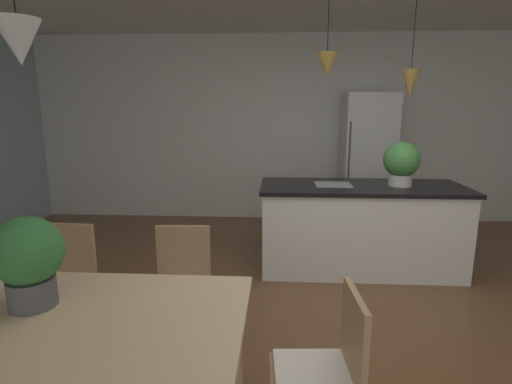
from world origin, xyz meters
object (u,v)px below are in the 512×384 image
at_px(chair_far_right, 181,286).
at_px(chair_far_left, 62,283).
at_px(kitchen_island, 360,227).
at_px(chair_kitchen_end, 324,373).
at_px(dining_table, 47,327).
at_px(refrigerator, 367,161).
at_px(potted_plant_on_table, 28,258).
at_px(potted_plant_on_island, 402,162).

distance_m(chair_far_right, chair_far_left, 0.84).
distance_m(chair_far_left, kitchen_island, 2.81).
bearing_deg(chair_kitchen_end, dining_table, -179.86).
bearing_deg(refrigerator, dining_table, -120.20).
bearing_deg(dining_table, chair_kitchen_end, 0.14).
xyz_separation_m(chair_kitchen_end, chair_far_left, (-1.73, 0.86, 0.00)).
height_order(chair_far_right, chair_far_left, same).
height_order(chair_far_right, potted_plant_on_table, potted_plant_on_table).
height_order(refrigerator, potted_plant_on_island, refrigerator).
bearing_deg(potted_plant_on_island, chair_kitchen_end, -112.75).
bearing_deg(chair_far_right, kitchen_island, 45.20).
bearing_deg(kitchen_island, refrigerator, 76.74).
bearing_deg(refrigerator, potted_plant_on_island, -89.83).
height_order(chair_kitchen_end, potted_plant_on_table, potted_plant_on_table).
xyz_separation_m(chair_far_right, potted_plant_on_table, (-0.53, -0.78, 0.50)).
bearing_deg(refrigerator, kitchen_island, -103.26).
bearing_deg(chair_kitchen_end, chair_far_right, 135.97).
distance_m(chair_kitchen_end, chair_far_left, 1.93).
distance_m(refrigerator, potted_plant_on_table, 4.57).
xyz_separation_m(kitchen_island, potted_plant_on_table, (-2.05, -2.30, 0.51)).
xyz_separation_m(dining_table, chair_far_left, (-0.42, 0.86, -0.19)).
bearing_deg(kitchen_island, dining_table, -129.03).
xyz_separation_m(refrigerator, potted_plant_on_island, (0.00, -1.58, 0.21)).
bearing_deg(potted_plant_on_island, chair_far_right, -141.11).
relative_size(potted_plant_on_island, potted_plant_on_table, 0.98).
distance_m(dining_table, kitchen_island, 3.08).
distance_m(chair_far_right, refrigerator, 3.66).
height_order(kitchen_island, potted_plant_on_island, potted_plant_on_island).
xyz_separation_m(kitchen_island, refrigerator, (0.37, 1.58, 0.47)).
relative_size(dining_table, chair_kitchen_end, 2.16).
height_order(potted_plant_on_island, potted_plant_on_table, potted_plant_on_island).
distance_m(dining_table, chair_far_right, 0.98).
bearing_deg(chair_far_right, potted_plant_on_island, 38.89).
xyz_separation_m(chair_far_right, chair_far_left, (-0.84, -0.00, 0.00)).
height_order(chair_kitchen_end, chair_far_right, same).
height_order(chair_kitchen_end, chair_far_left, same).
bearing_deg(kitchen_island, potted_plant_on_table, -131.65).
distance_m(dining_table, refrigerator, 4.59).
height_order(chair_far_left, potted_plant_on_island, potted_plant_on_island).
distance_m(kitchen_island, potted_plant_on_island, 0.78).
distance_m(chair_far_right, potted_plant_on_table, 1.07).
relative_size(dining_table, refrigerator, 1.01).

